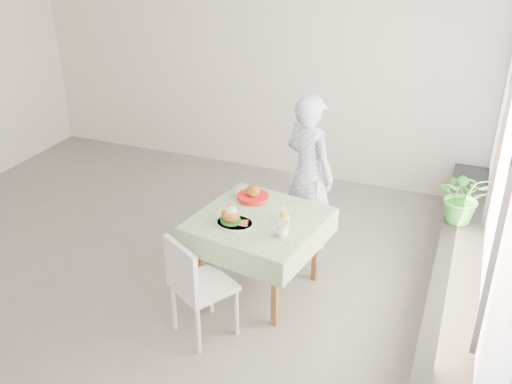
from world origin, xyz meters
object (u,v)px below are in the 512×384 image
at_px(main_dish, 233,218).
at_px(juice_cup_orange, 285,216).
at_px(cafe_table, 259,245).
at_px(potted_plant, 464,196).
at_px(diner, 309,173).
at_px(chair_near, 203,304).
at_px(chair_far, 292,230).

height_order(main_dish, juice_cup_orange, juice_cup_orange).
bearing_deg(cafe_table, main_dish, -132.71).
bearing_deg(potted_plant, diner, -174.56).
bearing_deg(chair_near, chair_far, 79.38).
bearing_deg(juice_cup_orange, potted_plant, 36.73).
relative_size(cafe_table, diner, 0.74).
xyz_separation_m(diner, potted_plant, (1.46, 0.14, -0.05)).
xyz_separation_m(cafe_table, chair_far, (0.08, 0.71, -0.22)).
distance_m(main_dish, juice_cup_orange, 0.45).
height_order(cafe_table, diner, diner).
bearing_deg(main_dish, diner, 72.77).
relative_size(chair_far, diner, 0.49).
xyz_separation_m(juice_cup_orange, potted_plant, (1.39, 1.04, -0.04)).
bearing_deg(chair_far, cafe_table, -96.08).
bearing_deg(chair_far, main_dish, -105.34).
xyz_separation_m(cafe_table, chair_near, (-0.20, -0.74, -0.18)).
height_order(cafe_table, chair_far, chair_far).
bearing_deg(juice_cup_orange, diner, 94.23).
relative_size(chair_far, potted_plant, 1.50).
relative_size(diner, potted_plant, 3.07).
height_order(chair_far, main_dish, main_dish).
height_order(chair_near, diner, diner).
bearing_deg(cafe_table, chair_near, -104.87).
distance_m(chair_near, main_dish, 0.76).
relative_size(chair_near, juice_cup_orange, 3.57).
relative_size(juice_cup_orange, potted_plant, 0.48).
bearing_deg(cafe_table, juice_cup_orange, 1.38).
bearing_deg(chair_near, potted_plant, 44.38).
bearing_deg(chair_near, diner, 77.52).
xyz_separation_m(chair_near, juice_cup_orange, (0.43, 0.75, 0.52)).
relative_size(chair_near, main_dish, 2.82).
relative_size(main_dish, juice_cup_orange, 1.26).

